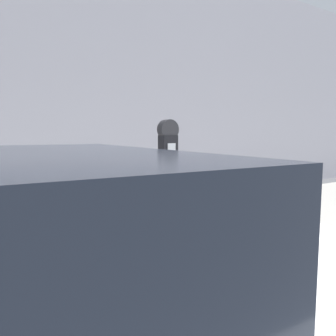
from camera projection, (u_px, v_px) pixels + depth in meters
name	position (u px, v px, depth m)	size (l,w,h in m)	color
ground_plane	(243.00, 334.00, 2.45)	(60.00, 60.00, 0.00)	slate
sidewalk	(120.00, 244.00, 4.29)	(24.00, 2.80, 0.11)	#BCB7AD
building_facade	(62.00, 72.00, 6.19)	(24.00, 0.30, 5.30)	gray
parking_meter	(168.00, 166.00, 3.18)	(0.19, 0.12, 1.52)	gray
fire_hydrant	(284.00, 200.00, 4.55)	(0.27, 0.27, 0.92)	red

